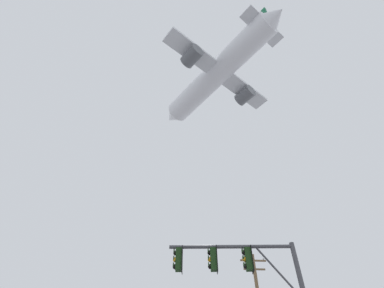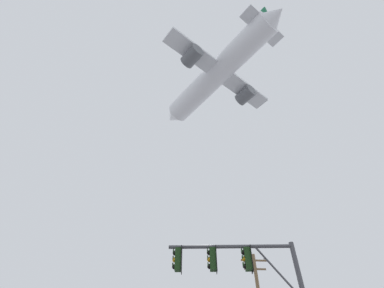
{
  "view_description": "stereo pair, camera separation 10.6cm",
  "coord_description": "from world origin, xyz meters",
  "views": [
    {
      "loc": [
        0.83,
        -3.76,
        1.61
      ],
      "look_at": [
        1.97,
        11.81,
        15.92
      ],
      "focal_mm": 26.04,
      "sensor_mm": 36.0,
      "label": 1
    },
    {
      "loc": [
        0.94,
        -3.77,
        1.61
      ],
      "look_at": [
        1.97,
        11.81,
        15.92
      ],
      "focal_mm": 26.04,
      "sensor_mm": 36.0,
      "label": 2
    }
  ],
  "objects": [
    {
      "name": "airplane",
      "position": [
        5.96,
        18.23,
        35.54
      ],
      "size": [
        16.2,
        20.59,
        6.32
      ],
      "color": "white"
    },
    {
      "name": "signal_pole_near",
      "position": [
        3.92,
        7.73,
        5.02
      ],
      "size": [
        5.32,
        0.74,
        6.53
      ],
      "color": "#4C4C51",
      "rests_on": "ground"
    }
  ]
}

